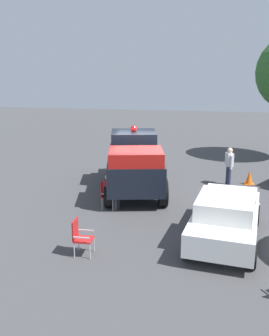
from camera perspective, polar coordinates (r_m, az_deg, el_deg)
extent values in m
plane|color=#424244|center=(16.59, 1.16, -2.96)|extent=(60.00, 60.00, 0.00)
cylinder|color=black|center=(17.68, -3.40, -0.10)|extent=(1.08, 0.54, 1.04)
cylinder|color=black|center=(17.73, 3.07, -0.06)|extent=(1.08, 0.54, 1.04)
cylinder|color=black|center=(14.33, -3.81, -3.70)|extent=(1.08, 0.54, 1.04)
cylinder|color=black|center=(14.39, 4.19, -3.63)|extent=(1.08, 0.54, 1.04)
cube|color=black|center=(15.85, 0.00, 0.15)|extent=(5.24, 3.11, 1.10)
cube|color=black|center=(18.65, -0.25, 1.97)|extent=(1.26, 1.91, 0.84)
cube|color=black|center=(16.78, -0.11, 4.12)|extent=(2.07, 2.22, 0.76)
cube|color=#B21914|center=(14.17, 0.18, 1.50)|extent=(2.08, 2.28, 0.60)
cube|color=silver|center=(19.09, -0.28, 2.27)|extent=(0.43, 1.43, 0.64)
cube|color=silver|center=(19.28, -0.29, 1.12)|extent=(0.68, 2.23, 0.24)
sphere|color=white|center=(19.07, -2.63, 2.49)|extent=(0.31, 0.31, 0.26)
sphere|color=white|center=(19.11, 2.06, 2.52)|extent=(0.31, 0.31, 0.26)
sphere|color=red|center=(16.69, -0.11, 5.81)|extent=(0.33, 0.33, 0.28)
cylinder|color=black|center=(13.41, 10.28, -6.05)|extent=(0.71, 0.35, 0.68)
cylinder|color=black|center=(13.31, 17.32, -6.67)|extent=(0.71, 0.35, 0.68)
cylinder|color=black|center=(10.77, 7.95, -11.33)|extent=(0.71, 0.35, 0.68)
cylinder|color=black|center=(10.65, 16.85, -12.19)|extent=(0.71, 0.35, 0.68)
cube|color=white|center=(11.89, 13.24, -7.55)|extent=(4.40, 2.34, 0.64)
cube|color=white|center=(13.12, 13.96, -3.76)|extent=(1.61, 1.81, 0.20)
cube|color=white|center=(11.41, 13.26, -5.49)|extent=(2.09, 1.80, 0.56)
cube|color=silver|center=(14.00, 14.07, -5.11)|extent=(0.41, 1.90, 0.20)
cylinder|color=#B7BABF|center=(14.31, -2.41, -4.98)|extent=(0.03, 0.03, 0.44)
cylinder|color=#B7BABF|center=(13.94, -3.20, -5.54)|extent=(0.03, 0.03, 0.44)
cylinder|color=#B7BABF|center=(14.49, -3.99, -4.74)|extent=(0.03, 0.03, 0.44)
cylinder|color=#B7BABF|center=(14.13, -4.81, -5.29)|extent=(0.03, 0.03, 0.44)
cube|color=#B21E1E|center=(14.14, -3.62, -4.24)|extent=(0.57, 0.57, 0.04)
cube|color=#B21E1E|center=(14.15, -4.50, -3.02)|extent=(0.48, 0.14, 0.56)
cube|color=#B7BABF|center=(14.29, -3.19, -3.33)|extent=(0.13, 0.44, 0.03)
cube|color=#B7BABF|center=(13.88, -4.08, -3.89)|extent=(0.13, 0.44, 0.03)
cylinder|color=#B7BABF|center=(11.11, -5.98, -11.10)|extent=(0.03, 0.03, 0.44)
cylinder|color=#B7BABF|center=(10.73, -6.57, -12.11)|extent=(0.03, 0.03, 0.44)
cylinder|color=#B7BABF|center=(11.22, -8.20, -10.91)|extent=(0.03, 0.03, 0.44)
cylinder|color=#B7BABF|center=(10.84, -8.87, -11.89)|extent=(0.03, 0.03, 0.44)
cube|color=#B21E1E|center=(10.87, -7.45, -10.38)|extent=(0.50, 0.50, 0.04)
cube|color=#B21E1E|center=(10.82, -8.74, -8.91)|extent=(0.48, 0.06, 0.56)
cube|color=#B7BABF|center=(11.01, -7.14, -9.09)|extent=(0.05, 0.44, 0.03)
cube|color=#B7BABF|center=(10.59, -7.83, -10.12)|extent=(0.05, 0.44, 0.03)
cylinder|color=#383842|center=(14.18, -2.44, -5.15)|extent=(0.16, 0.16, 0.45)
cylinder|color=#383842|center=(14.01, -2.80, -5.40)|extent=(0.16, 0.16, 0.45)
cube|color=#383842|center=(14.15, -3.04, -3.97)|extent=(0.24, 0.46, 0.13)
cube|color=#383842|center=(13.98, -3.41, -4.21)|extent=(0.24, 0.46, 0.13)
cube|color=maroon|center=(14.06, -3.97, -2.83)|extent=(0.44, 0.30, 0.54)
sphere|color=tan|center=(13.95, -3.92, -1.39)|extent=(0.26, 0.26, 0.22)
cylinder|color=#2D334C|center=(17.43, 13.54, -1.00)|extent=(0.18, 0.18, 0.88)
cylinder|color=#2D334C|center=(17.23, 13.77, -1.19)|extent=(0.18, 0.18, 0.88)
cube|color=silver|center=(17.15, 13.80, 1.22)|extent=(0.47, 0.36, 0.56)
cylinder|color=silver|center=(17.41, 13.51, 1.24)|extent=(0.12, 0.12, 0.60)
cylinder|color=silver|center=(16.91, 14.07, 0.81)|extent=(0.12, 0.12, 0.60)
sphere|color=beige|center=(17.06, 13.88, 2.53)|extent=(0.28, 0.28, 0.23)
cube|color=orange|center=(17.85, 16.48, -2.24)|extent=(0.40, 0.40, 0.04)
cone|color=orange|center=(17.76, 16.55, -1.26)|extent=(0.32, 0.32, 0.60)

